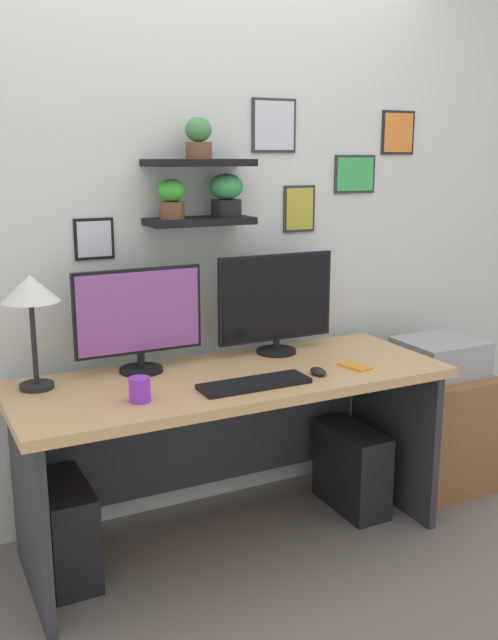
% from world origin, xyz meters
% --- Properties ---
extents(ground_plane, '(8.00, 8.00, 0.00)m').
position_xyz_m(ground_plane, '(0.00, 0.00, 0.00)').
color(ground_plane, '#70665B').
extents(back_wall_assembly, '(4.40, 0.24, 2.70)m').
position_xyz_m(back_wall_assembly, '(0.00, 0.44, 1.36)').
color(back_wall_assembly, silver).
rests_on(back_wall_assembly, ground).
extents(desk, '(1.79, 0.68, 0.75)m').
position_xyz_m(desk, '(0.00, 0.06, 0.55)').
color(desk, tan).
rests_on(desk, ground).
extents(monitor_left, '(0.54, 0.18, 0.43)m').
position_xyz_m(monitor_left, '(-0.32, 0.22, 0.98)').
color(monitor_left, black).
rests_on(monitor_left, desk).
extents(monitor_right, '(0.56, 0.18, 0.45)m').
position_xyz_m(monitor_right, '(0.32, 0.22, 0.98)').
color(monitor_right, black).
rests_on(monitor_right, desk).
extents(keyboard, '(0.44, 0.14, 0.02)m').
position_xyz_m(keyboard, '(0.01, -0.17, 0.76)').
color(keyboard, black).
rests_on(keyboard, desk).
extents(computer_mouse, '(0.06, 0.09, 0.03)m').
position_xyz_m(computer_mouse, '(0.31, -0.16, 0.77)').
color(computer_mouse, black).
rests_on(computer_mouse, desk).
extents(desk_lamp, '(0.22, 0.22, 0.44)m').
position_xyz_m(desk_lamp, '(-0.75, 0.18, 1.11)').
color(desk_lamp, black).
rests_on(desk_lamp, desk).
extents(cell_phone, '(0.10, 0.15, 0.01)m').
position_xyz_m(cell_phone, '(0.50, -0.14, 0.76)').
color(cell_phone, orange).
rests_on(cell_phone, desk).
extents(coffee_mug, '(0.08, 0.08, 0.09)m').
position_xyz_m(coffee_mug, '(-0.44, -0.14, 0.80)').
color(coffee_mug, purple).
rests_on(coffee_mug, desk).
extents(drawer_cabinet, '(0.44, 0.50, 0.57)m').
position_xyz_m(drawer_cabinet, '(1.16, 0.07, 0.29)').
color(drawer_cabinet, brown).
rests_on(drawer_cabinet, ground).
extents(printer, '(0.38, 0.34, 0.17)m').
position_xyz_m(printer, '(1.16, 0.07, 0.66)').
color(printer, '#9E9EA3').
rests_on(printer, drawer_cabinet).
extents(computer_tower_left, '(0.18, 0.40, 0.39)m').
position_xyz_m(computer_tower_left, '(-0.69, 0.07, 0.19)').
color(computer_tower_left, black).
rests_on(computer_tower_left, ground).
extents(computer_tower_right, '(0.18, 0.40, 0.39)m').
position_xyz_m(computer_tower_right, '(0.63, 0.03, 0.20)').
color(computer_tower_right, black).
rests_on(computer_tower_right, ground).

